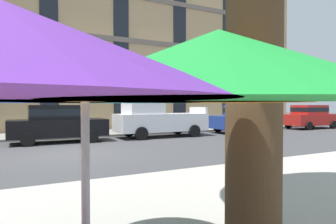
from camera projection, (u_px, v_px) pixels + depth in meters
ground_plane at (75, 154)px, 10.78m from camera, size 120.00×120.00×0.00m
sidewalk_far at (54, 135)px, 16.82m from camera, size 56.00×3.60×0.12m
apartment_building at (41, 28)px, 23.91m from camera, size 42.68×12.08×16.00m
sedan_black at (58, 123)px, 13.97m from camera, size 4.40×1.98×1.78m
pickup_white at (157, 119)px, 16.37m from camera, size 5.10×2.12×2.20m
sedan_blue at (244, 118)px, 19.23m from camera, size 4.40×1.98×1.78m
sedan_red at (310, 116)px, 22.22m from camera, size 4.40×1.98×1.78m
patio_umbrella at (85, 75)px, 2.06m from camera, size 3.76×3.49×2.25m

